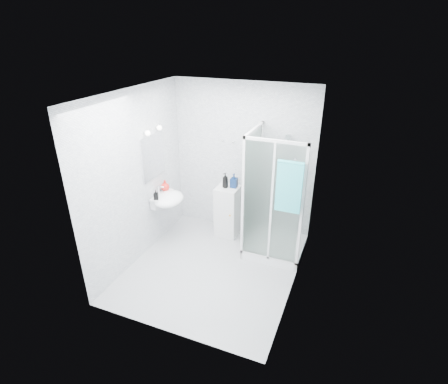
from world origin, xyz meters
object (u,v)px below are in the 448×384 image
at_px(hand_towel, 289,186).
at_px(shampoo_bottle_b, 234,181).
at_px(wall_basin, 167,199).
at_px(shampoo_bottle_a, 225,180).
at_px(shower_enclosure, 270,228).
at_px(soap_dispenser_black, 156,195).
at_px(soap_dispenser_orange, 165,185).
at_px(storage_cabinet, 227,211).

distance_m(hand_towel, shampoo_bottle_b, 1.31).
height_order(wall_basin, shampoo_bottle_a, shampoo_bottle_a).
relative_size(shower_enclosure, hand_towel, 2.68).
relative_size(wall_basin, shampoo_bottle_a, 2.16).
height_order(hand_towel, shampoo_bottle_a, hand_towel).
height_order(wall_basin, hand_towel, hand_towel).
bearing_deg(shampoo_bottle_a, shower_enclosure, -15.16).
bearing_deg(soap_dispenser_black, hand_towel, 2.93).
height_order(shower_enclosure, soap_dispenser_orange, shower_enclosure).
xyz_separation_m(wall_basin, shampoo_bottle_a, (0.80, 0.55, 0.24)).
bearing_deg(storage_cabinet, hand_towel, -29.64).
relative_size(shampoo_bottle_a, soap_dispenser_black, 1.64).
bearing_deg(shampoo_bottle_a, shampoo_bottle_b, 27.18).
distance_m(wall_basin, soap_dispenser_orange, 0.25).
bearing_deg(soap_dispenser_orange, wall_basin, -51.97).
distance_m(storage_cabinet, shampoo_bottle_b, 0.58).
height_order(soap_dispenser_orange, soap_dispenser_black, soap_dispenser_orange).
xyz_separation_m(shampoo_bottle_a, soap_dispenser_black, (-0.88, -0.74, -0.09)).
bearing_deg(hand_towel, storage_cabinet, 150.32).
xyz_separation_m(hand_towel, soap_dispenser_orange, (-2.09, 0.24, -0.45)).
height_order(storage_cabinet, soap_dispenser_black, soap_dispenser_black).
distance_m(shower_enclosure, storage_cabinet, 0.86).
xyz_separation_m(wall_basin, storage_cabinet, (0.83, 0.56, -0.34)).
bearing_deg(shampoo_bottle_b, soap_dispenser_orange, -156.04).
bearing_deg(shampoo_bottle_b, soap_dispenser_black, -141.29).
distance_m(shampoo_bottle_b, soap_dispenser_orange, 1.14).
distance_m(shower_enclosure, shampoo_bottle_a, 1.07).
xyz_separation_m(hand_towel, shampoo_bottle_a, (-1.18, 0.63, -0.37)).
xyz_separation_m(wall_basin, shampoo_bottle_b, (0.92, 0.62, 0.23)).
height_order(storage_cabinet, shampoo_bottle_b, shampoo_bottle_b).
xyz_separation_m(wall_basin, hand_towel, (1.97, -0.09, 0.61)).
bearing_deg(soap_dispenser_black, soap_dispenser_orange, 96.42).
xyz_separation_m(wall_basin, soap_dispenser_black, (-0.08, -0.19, 0.15)).
height_order(wall_basin, soap_dispenser_black, soap_dispenser_black).
height_order(storage_cabinet, shampoo_bottle_a, shampoo_bottle_a).
relative_size(storage_cabinet, soap_dispenser_orange, 4.92).
distance_m(shampoo_bottle_b, soap_dispenser_black, 1.29).
bearing_deg(shampoo_bottle_a, storage_cabinet, 21.94).
bearing_deg(soap_dispenser_orange, hand_towel, -6.46).
bearing_deg(shower_enclosure, hand_towel, -51.78).
xyz_separation_m(shower_enclosure, soap_dispenser_orange, (-1.77, -0.16, 0.51)).
xyz_separation_m(shower_enclosure, hand_towel, (0.32, -0.40, 0.95)).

